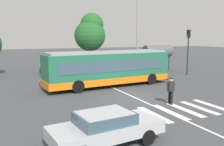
% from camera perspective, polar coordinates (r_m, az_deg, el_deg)
% --- Properties ---
extents(ground_plane, '(160.00, 160.00, 0.00)m').
position_cam_1_polar(ground_plane, '(17.01, 5.30, -6.13)').
color(ground_plane, '#424449').
extents(city_transit_bus, '(11.50, 3.55, 3.06)m').
position_cam_1_polar(city_transit_bus, '(21.19, -0.76, 1.14)').
color(city_transit_bus, black).
rests_on(city_transit_bus, ground_plane).
extents(pedestrian_crossing_street, '(0.58, 0.39, 1.72)m').
position_cam_1_polar(pedestrian_crossing_street, '(15.97, 13.57, -3.72)').
color(pedestrian_crossing_street, black).
rests_on(pedestrian_crossing_street, ground_plane).
extents(foreground_sedan, '(4.66, 2.28, 1.35)m').
position_cam_1_polar(foreground_sedan, '(9.83, -1.43, -12.36)').
color(foreground_sedan, black).
rests_on(foreground_sedan, ground_plane).
extents(parked_car_silver, '(1.92, 4.52, 1.35)m').
position_cam_1_polar(parked_car_silver, '(28.72, -14.30, 1.13)').
color(parked_car_silver, black).
rests_on(parked_car_silver, ground_plane).
extents(parked_car_blue, '(1.90, 4.52, 1.35)m').
position_cam_1_polar(parked_car_blue, '(28.75, -9.25, 1.29)').
color(parked_car_blue, black).
rests_on(parked_car_blue, ground_plane).
extents(parked_car_teal, '(2.21, 4.64, 1.35)m').
position_cam_1_polar(parked_car_teal, '(29.69, -4.32, 1.59)').
color(parked_car_teal, black).
rests_on(parked_car_teal, ground_plane).
extents(parked_car_white, '(1.88, 4.50, 1.35)m').
position_cam_1_polar(parked_car_white, '(31.03, 0.36, 1.91)').
color(parked_car_white, black).
rests_on(parked_car_white, ground_plane).
extents(traffic_light_far_corner, '(0.33, 0.32, 5.08)m').
position_cam_1_polar(traffic_light_far_corner, '(28.80, 17.35, 6.26)').
color(traffic_light_far_corner, '#28282B').
rests_on(traffic_light_far_corner, ground_plane).
extents(bus_stop_shelter, '(3.80, 1.54, 3.25)m').
position_cam_1_polar(bus_stop_shelter, '(31.98, 10.58, 4.93)').
color(bus_stop_shelter, '#28282B').
rests_on(bus_stop_shelter, ground_plane).
extents(twin_arm_street_lamp, '(5.08, 0.32, 9.37)m').
position_cam_1_polar(twin_arm_street_lamp, '(28.50, 5.99, 11.38)').
color(twin_arm_street_lamp, '#939399').
rests_on(twin_arm_street_lamp, ground_plane).
extents(background_tree_right, '(4.75, 4.75, 7.94)m').
position_cam_1_polar(background_tree_right, '(37.98, -5.03, 9.43)').
color(background_tree_right, brown).
rests_on(background_tree_right, ground_plane).
extents(crosswalk_painted_stripes, '(6.98, 3.11, 0.01)m').
position_cam_1_polar(crosswalk_painted_stripes, '(14.54, 13.36, -8.84)').
color(crosswalk_painted_stripes, silver).
rests_on(crosswalk_painted_stripes, ground_plane).
extents(lane_center_line, '(0.16, 24.00, 0.01)m').
position_cam_1_polar(lane_center_line, '(18.84, 2.96, -4.67)').
color(lane_center_line, silver).
rests_on(lane_center_line, ground_plane).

